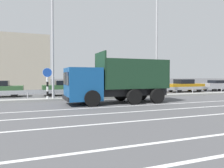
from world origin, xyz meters
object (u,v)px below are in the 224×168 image
street_lamp_2 (157,36)px  parked_car_6 (184,86)px  parked_car_3 (63,88)px  parked_car_2 (0,89)px  parked_car_5 (147,86)px  median_road_sign (47,83)px  dump_truck (105,85)px  parked_car_7 (217,85)px  street_lamp_1 (53,38)px  parked_car_4 (110,88)px

street_lamp_2 → parked_car_6: bearing=32.0°
parked_car_3 → parked_car_2: bearing=87.1°
parked_car_5 → parked_car_2: bearing=85.1°
median_road_sign → parked_car_2: 6.18m
dump_truck → parked_car_7: dump_truck is taller
median_road_sign → street_lamp_2: size_ratio=0.25×
dump_truck → parked_car_7: 19.76m
parked_car_6 → street_lamp_2: bearing=-55.1°
street_lamp_1 → parked_car_7: 22.36m
median_road_sign → parked_car_7: size_ratio=0.66×
street_lamp_2 → parked_car_7: bearing=19.3°
dump_truck → parked_car_2: bearing=43.5°
dump_truck → parked_car_4: dump_truck is taller
street_lamp_2 → parked_car_4: size_ratio=2.57×
parked_car_6 → parked_car_7: (5.34, 0.03, -0.05)m
parked_car_2 → parked_car_6: parked_car_6 is taller
street_lamp_2 → parked_car_7: (12.01, 4.20, -4.94)m
dump_truck → parked_car_2: dump_truck is taller
street_lamp_2 → parked_car_7: street_lamp_2 is taller
dump_truck → parked_car_3: dump_truck is taller
parked_car_3 → parked_car_5: parked_car_5 is taller
parked_car_2 → parked_car_6: 20.45m
street_lamp_1 → parked_car_5: street_lamp_1 is taller
median_road_sign → parked_car_3: size_ratio=0.64×
median_road_sign → parked_car_6: median_road_sign is taller
median_road_sign → parked_car_2: bearing=128.3°
street_lamp_1 → parked_car_2: size_ratio=2.15×
street_lamp_2 → parked_car_6: street_lamp_2 is taller
parked_car_4 → parked_car_6: bearing=88.9°
parked_car_3 → parked_car_5: size_ratio=0.93×
parked_car_3 → median_road_sign: bearing=158.2°
parked_car_3 → parked_car_4: bearing=-92.8°
parked_car_3 → parked_car_7: parked_car_3 is taller
parked_car_2 → parked_car_4: (10.58, -0.78, -0.09)m
parked_car_3 → parked_car_7: bearing=-89.5°
dump_truck → median_road_sign: bearing=49.0°
median_road_sign → street_lamp_1: size_ratio=0.30×
street_lamp_2 → parked_car_3: 10.47m
street_lamp_1 → parked_car_3: bearing=72.8°
street_lamp_1 → parked_car_4: 8.75m
parked_car_5 → parked_car_7: size_ratio=1.10×
parked_car_6 → parked_car_2: bearing=-89.2°
dump_truck → parked_car_4: size_ratio=1.85×
street_lamp_1 → parked_car_5: bearing=23.5°
parked_car_2 → parked_car_7: 25.78m
parked_car_4 → street_lamp_1: bearing=-56.9°
street_lamp_1 → parked_car_6: street_lamp_1 is taller
dump_truck → parked_car_3: 7.87m
parked_car_5 → median_road_sign: bearing=107.6°
street_lamp_1 → dump_truck: bearing=-42.6°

